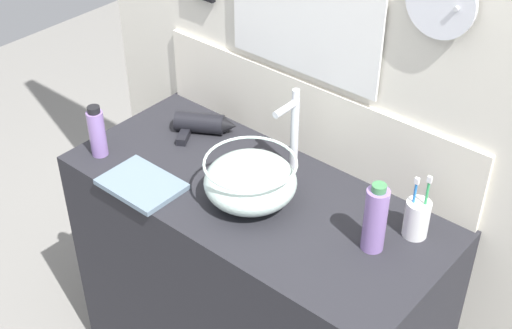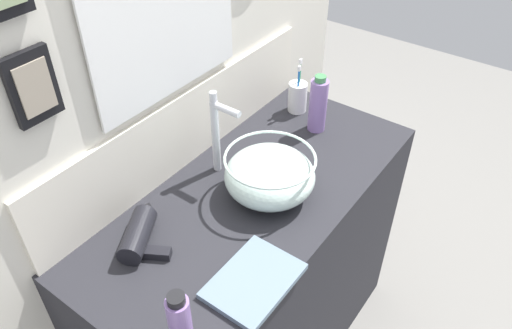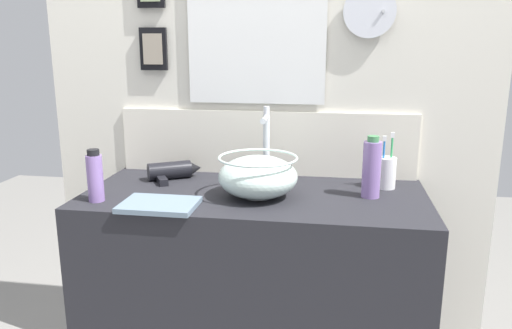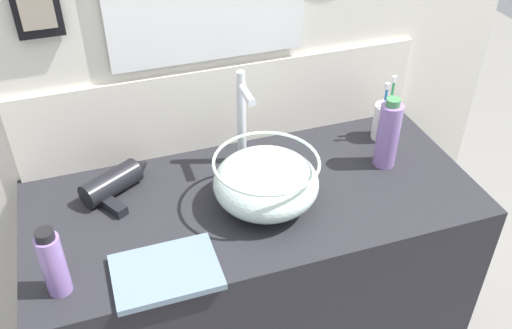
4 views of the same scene
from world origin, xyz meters
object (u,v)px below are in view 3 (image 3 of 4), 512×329
at_px(hand_towel, 159,205).
at_px(hair_drier, 173,171).
at_px(glass_bowl_sink, 258,176).
at_px(soap_dispenser, 372,168).
at_px(lotion_bottle, 95,177).
at_px(faucet, 266,140).
at_px(toothbrush_cup, 386,172).

bearing_deg(hand_towel, hair_drier, 100.76).
xyz_separation_m(glass_bowl_sink, soap_dispenser, (0.37, 0.06, 0.03)).
relative_size(glass_bowl_sink, hand_towel, 1.13).
height_order(glass_bowl_sink, lotion_bottle, lotion_bottle).
height_order(faucet, soap_dispenser, faucet).
xyz_separation_m(glass_bowl_sink, lotion_bottle, (-0.51, -0.12, 0.01)).
height_order(hair_drier, soap_dispenser, soap_dispenser).
xyz_separation_m(soap_dispenser, hand_towel, (-0.65, -0.21, -0.09)).
distance_m(hair_drier, hand_towel, 0.33).
relative_size(faucet, soap_dispenser, 1.35).
relative_size(faucet, lotion_bottle, 1.63).
bearing_deg(soap_dispenser, hair_drier, 171.14).
bearing_deg(toothbrush_cup, hair_drier, -179.68).
relative_size(toothbrush_cup, hand_towel, 0.85).
distance_m(lotion_bottle, soap_dispenser, 0.89).
bearing_deg(hair_drier, hand_towel, -79.24).
xyz_separation_m(toothbrush_cup, hand_towel, (-0.71, -0.33, -0.05)).
relative_size(hair_drier, soap_dispenser, 0.99).
distance_m(glass_bowl_sink, hair_drier, 0.39).
relative_size(glass_bowl_sink, toothbrush_cup, 1.33).
relative_size(glass_bowl_sink, hair_drier, 1.29).
relative_size(soap_dispenser, hand_towel, 0.88).
height_order(toothbrush_cup, lotion_bottle, toothbrush_cup).
distance_m(lotion_bottle, hand_towel, 0.23).
height_order(faucet, lotion_bottle, faucet).
xyz_separation_m(faucet, hand_towel, (-0.28, -0.34, -0.15)).
bearing_deg(toothbrush_cup, glass_bowl_sink, -157.61).
relative_size(toothbrush_cup, soap_dispenser, 0.96).
height_order(toothbrush_cup, soap_dispenser, soap_dispenser).
height_order(soap_dispenser, hand_towel, soap_dispenser).
xyz_separation_m(faucet, soap_dispenser, (0.37, -0.13, -0.06)).
xyz_separation_m(toothbrush_cup, lotion_bottle, (-0.93, -0.30, 0.02)).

